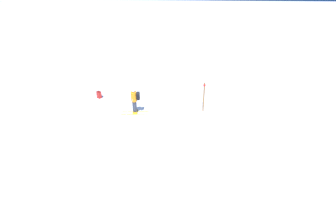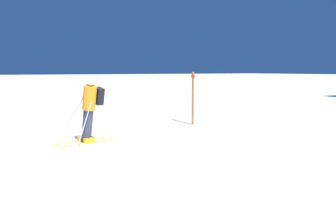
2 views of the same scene
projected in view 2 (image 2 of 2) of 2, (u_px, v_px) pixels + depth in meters
name	position (u px, v px, depth m)	size (l,w,h in m)	color
ground_plane	(85.00, 141.00, 8.93)	(300.00, 300.00, 0.00)	white
skier	(90.00, 105.00, 8.59)	(1.27, 1.77, 1.83)	yellow
trail_marker	(193.00, 96.00, 11.59)	(0.13, 0.13, 1.88)	brown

